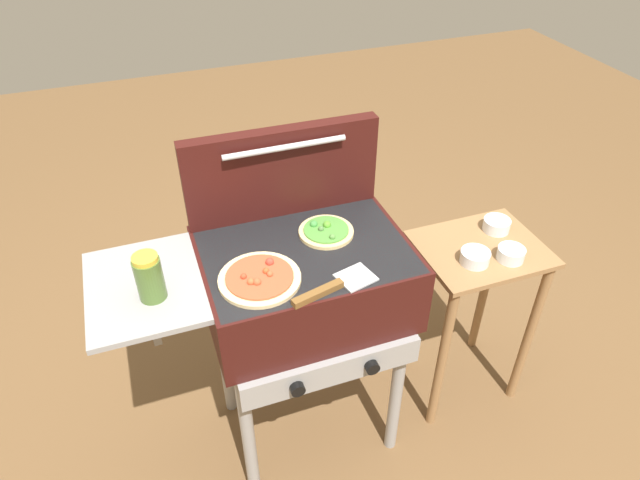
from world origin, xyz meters
name	(u,v)px	position (x,y,z in m)	size (l,w,h in m)	color
ground_plane	(308,424)	(0.00, 0.00, 0.00)	(8.00, 8.00, 0.00)	brown
grill	(302,286)	(-0.01, 0.00, 0.76)	(0.96, 0.53, 0.90)	#38110F
grill_lid_open	(282,172)	(0.00, 0.21, 1.05)	(0.63, 0.08, 0.30)	#38110F
pizza_veggie	(326,231)	(0.09, 0.05, 0.91)	(0.17, 0.17, 0.03)	#E0C17F
pizza_pepperoni	(260,278)	(-0.17, -0.10, 0.91)	(0.24, 0.24, 0.03)	beige
sauce_jar	(149,277)	(-0.46, -0.06, 0.97)	(0.07, 0.07, 0.14)	#4C6B2D
spatula	(334,287)	(0.02, -0.20, 0.91)	(0.27, 0.12, 0.02)	#B7BABF
prep_table	(472,290)	(0.66, 0.00, 0.52)	(0.44, 0.36, 0.73)	olive
topping_bowl_near	(496,225)	(0.76, 0.07, 0.75)	(0.10, 0.10, 0.04)	silver
topping_bowl_far	(511,254)	(0.71, -0.09, 0.75)	(0.09, 0.09, 0.04)	silver
topping_bowl_middle	(475,257)	(0.59, -0.06, 0.75)	(0.10, 0.10, 0.04)	silver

